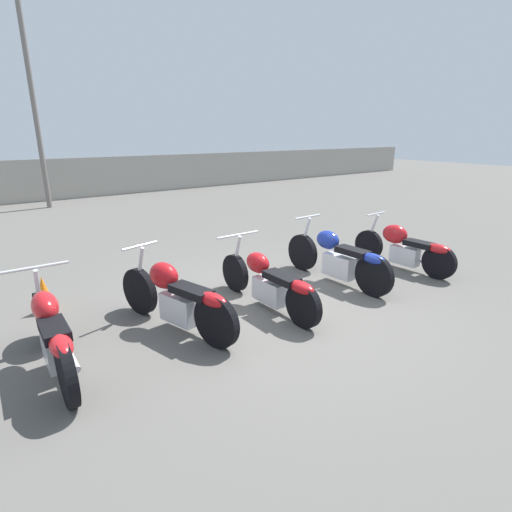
{
  "coord_description": "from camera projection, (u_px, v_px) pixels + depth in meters",
  "views": [
    {
      "loc": [
        -3.44,
        -4.07,
        2.47
      ],
      "look_at": [
        0.0,
        0.62,
        0.65
      ],
      "focal_mm": 28.0,
      "sensor_mm": 36.0,
      "label": 1
    }
  ],
  "objects": [
    {
      "name": "traffic_cone_near",
      "position": [
        44.0,
        294.0,
        5.64
      ],
      "size": [
        0.29,
        0.29,
        0.53
      ],
      "color": "orange",
      "rests_on": "ground_plane"
    },
    {
      "name": "motorcycle_slot_1",
      "position": [
        176.0,
        297.0,
        5.09
      ],
      "size": [
        0.77,
        2.1,
        1.03
      ],
      "rotation": [
        0.0,
        0.0,
        0.26
      ],
      "color": "black",
      "rests_on": "ground_plane"
    },
    {
      "name": "ground_plane",
      "position": [
        281.0,
        309.0,
        5.81
      ],
      "size": [
        60.0,
        60.0,
        0.0
      ],
      "primitive_type": "plane",
      "color": "#5B5954"
    },
    {
      "name": "motorcycle_slot_4",
      "position": [
        404.0,
        247.0,
        7.39
      ],
      "size": [
        0.56,
        2.05,
        0.96
      ],
      "rotation": [
        0.0,
        0.0,
        0.05
      ],
      "color": "black",
      "rests_on": "ground_plane"
    },
    {
      "name": "fence_back",
      "position": [
        73.0,
        179.0,
        15.17
      ],
      "size": [
        40.0,
        0.04,
        1.52
      ],
      "color": "#9E998E",
      "rests_on": "ground_plane"
    },
    {
      "name": "motorcycle_slot_0",
      "position": [
        52.0,
        335.0,
        4.17
      ],
      "size": [
        0.71,
        2.03,
        1.03
      ],
      "rotation": [
        0.0,
        0.0,
        -0.02
      ],
      "color": "black",
      "rests_on": "ground_plane"
    },
    {
      "name": "light_pole_right",
      "position": [
        29.0,
        71.0,
        12.32
      ],
      "size": [
        0.7,
        0.35,
        7.2
      ],
      "color": "slate",
      "rests_on": "ground_plane"
    },
    {
      "name": "motorcycle_slot_2",
      "position": [
        268.0,
        282.0,
        5.72
      ],
      "size": [
        0.75,
        2.19,
        0.97
      ],
      "rotation": [
        0.0,
        0.0,
        0.01
      ],
      "color": "black",
      "rests_on": "ground_plane"
    },
    {
      "name": "motorcycle_slot_3",
      "position": [
        338.0,
        258.0,
        6.71
      ],
      "size": [
        0.61,
        2.26,
        1.04
      ],
      "rotation": [
        0.0,
        0.0,
        0.02
      ],
      "color": "black",
      "rests_on": "ground_plane"
    }
  ]
}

